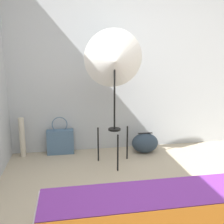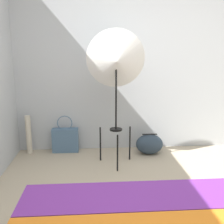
{
  "view_description": "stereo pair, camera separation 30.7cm",
  "coord_description": "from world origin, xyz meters",
  "px_view_note": "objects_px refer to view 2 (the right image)",
  "views": [
    {
      "loc": [
        -0.74,
        -1.6,
        1.41
      ],
      "look_at": [
        -0.23,
        1.35,
        0.73
      ],
      "focal_mm": 42.0,
      "sensor_mm": 36.0,
      "label": 1
    },
    {
      "loc": [
        -0.44,
        -1.64,
        1.41
      ],
      "look_at": [
        -0.23,
        1.35,
        0.73
      ],
      "focal_mm": 42.0,
      "sensor_mm": 36.0,
      "label": 2
    }
  ],
  "objects_px": {
    "photo_umbrella": "(116,61)",
    "paper_roll": "(29,135)",
    "duffel_bag": "(149,144)",
    "tote_bag": "(65,140)"
  },
  "relations": [
    {
      "from": "tote_bag",
      "to": "paper_roll",
      "type": "relative_size",
      "value": 0.97
    },
    {
      "from": "duffel_bag",
      "to": "paper_roll",
      "type": "relative_size",
      "value": 0.69
    },
    {
      "from": "duffel_bag",
      "to": "paper_roll",
      "type": "bearing_deg",
      "value": 175.25
    },
    {
      "from": "tote_bag",
      "to": "duffel_bag",
      "type": "distance_m",
      "value": 1.21
    },
    {
      "from": "tote_bag",
      "to": "duffel_bag",
      "type": "height_order",
      "value": "tote_bag"
    },
    {
      "from": "duffel_bag",
      "to": "paper_roll",
      "type": "distance_m",
      "value": 1.72
    },
    {
      "from": "duffel_bag",
      "to": "photo_umbrella",
      "type": "bearing_deg",
      "value": -148.83
    },
    {
      "from": "photo_umbrella",
      "to": "tote_bag",
      "type": "xyz_separation_m",
      "value": [
        -0.69,
        0.47,
        -1.13
      ]
    },
    {
      "from": "photo_umbrella",
      "to": "paper_roll",
      "type": "relative_size",
      "value": 3.07
    },
    {
      "from": "photo_umbrella",
      "to": "tote_bag",
      "type": "relative_size",
      "value": 3.15
    }
  ]
}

